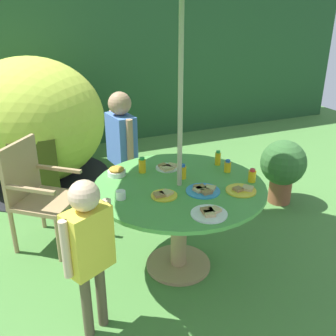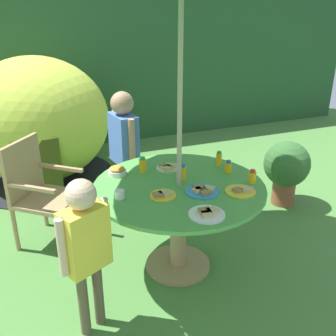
{
  "view_description": "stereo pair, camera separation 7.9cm",
  "coord_description": "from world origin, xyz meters",
  "px_view_note": "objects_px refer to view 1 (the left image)",
  "views": [
    {
      "loc": [
        -1.12,
        -2.43,
        2.05
      ],
      "look_at": [
        -0.03,
        0.15,
        0.84
      ],
      "focal_mm": 41.59,
      "sensor_mm": 36.0,
      "label": 1
    },
    {
      "loc": [
        -1.05,
        -2.46,
        2.05
      ],
      "look_at": [
        -0.03,
        0.15,
        0.84
      ],
      "focal_mm": 41.59,
      "sensor_mm": 36.0,
      "label": 2
    }
  ],
  "objects_px": {
    "dome_tent": "(32,122)",
    "snack_bowl": "(117,171)",
    "garden_table": "(179,204)",
    "juice_bottle_mid_left": "(228,166)",
    "child_in_yellow_shirt": "(88,240)",
    "plate_center_front": "(167,167)",
    "plate_near_left": "(203,190)",
    "plate_front_edge": "(164,195)",
    "juice_bottle_center_back": "(142,165)",
    "juice_bottle_mid_right": "(252,176)",
    "plate_far_right": "(209,213)",
    "child_in_blue_shirt": "(121,140)",
    "juice_bottle_back_edge": "(218,158)",
    "juice_bottle_near_right": "(183,172)",
    "potted_plant": "(283,166)",
    "cup_near": "(121,195)",
    "plate_far_left": "(242,190)",
    "wooden_chair": "(36,190)"
  },
  "relations": [
    {
      "from": "potted_plant",
      "to": "juice_bottle_center_back",
      "type": "bearing_deg",
      "value": -170.82
    },
    {
      "from": "plate_center_front",
      "to": "juice_bottle_near_right",
      "type": "distance_m",
      "value": 0.23
    },
    {
      "from": "child_in_yellow_shirt",
      "to": "juice_bottle_near_right",
      "type": "xyz_separation_m",
      "value": [
        0.86,
        0.5,
        0.1
      ]
    },
    {
      "from": "plate_near_left",
      "to": "child_in_yellow_shirt",
      "type": "bearing_deg",
      "value": -165.75
    },
    {
      "from": "garden_table",
      "to": "juice_bottle_center_back",
      "type": "relative_size",
      "value": 10.28
    },
    {
      "from": "child_in_blue_shirt",
      "to": "plate_near_left",
      "type": "bearing_deg",
      "value": 4.08
    },
    {
      "from": "garden_table",
      "to": "wooden_chair",
      "type": "height_order",
      "value": "wooden_chair"
    },
    {
      "from": "child_in_yellow_shirt",
      "to": "plate_far_right",
      "type": "xyz_separation_m",
      "value": [
        0.79,
        -0.08,
        0.06
      ]
    },
    {
      "from": "potted_plant",
      "to": "wooden_chair",
      "type": "bearing_deg",
      "value": 175.16
    },
    {
      "from": "potted_plant",
      "to": "child_in_blue_shirt",
      "type": "xyz_separation_m",
      "value": [
        -1.65,
        0.4,
        0.39
      ]
    },
    {
      "from": "plate_far_left",
      "to": "juice_bottle_near_right",
      "type": "xyz_separation_m",
      "value": [
        -0.31,
        0.38,
        0.05
      ]
    },
    {
      "from": "child_in_yellow_shirt",
      "to": "juice_bottle_center_back",
      "type": "xyz_separation_m",
      "value": [
        0.61,
        0.74,
        0.11
      ]
    },
    {
      "from": "wooden_chair",
      "to": "plate_center_front",
      "type": "bearing_deg",
      "value": -76.42
    },
    {
      "from": "plate_front_edge",
      "to": "dome_tent",
      "type": "bearing_deg",
      "value": 106.2
    },
    {
      "from": "plate_center_front",
      "to": "snack_bowl",
      "type": "bearing_deg",
      "value": 174.84
    },
    {
      "from": "dome_tent",
      "to": "child_in_blue_shirt",
      "type": "distance_m",
      "value": 1.45
    },
    {
      "from": "dome_tent",
      "to": "plate_center_front",
      "type": "height_order",
      "value": "dome_tent"
    },
    {
      "from": "wooden_chair",
      "to": "potted_plant",
      "type": "height_order",
      "value": "wooden_chair"
    },
    {
      "from": "garden_table",
      "to": "cup_near",
      "type": "relative_size",
      "value": 19.08
    },
    {
      "from": "plate_center_front",
      "to": "cup_near",
      "type": "distance_m",
      "value": 0.63
    },
    {
      "from": "plate_center_front",
      "to": "juice_bottle_near_right",
      "type": "height_order",
      "value": "juice_bottle_near_right"
    },
    {
      "from": "garden_table",
      "to": "plate_center_front",
      "type": "relative_size",
      "value": 6.79
    },
    {
      "from": "plate_front_edge",
      "to": "juice_bottle_back_edge",
      "type": "relative_size",
      "value": 1.52
    },
    {
      "from": "garden_table",
      "to": "juice_bottle_mid_left",
      "type": "relative_size",
      "value": 12.72
    },
    {
      "from": "snack_bowl",
      "to": "juice_bottle_mid_right",
      "type": "relative_size",
      "value": 1.37
    },
    {
      "from": "plate_far_left",
      "to": "cup_near",
      "type": "distance_m",
      "value": 0.89
    },
    {
      "from": "child_in_yellow_shirt",
      "to": "juice_bottle_back_edge",
      "type": "distance_m",
      "value": 1.41
    },
    {
      "from": "child_in_blue_shirt",
      "to": "juice_bottle_back_edge",
      "type": "xyz_separation_m",
      "value": [
        0.62,
        -0.77,
        -0.0
      ]
    },
    {
      "from": "juice_bottle_near_right",
      "to": "plate_near_left",
      "type": "bearing_deg",
      "value": -81.39
    },
    {
      "from": "dome_tent",
      "to": "snack_bowl",
      "type": "bearing_deg",
      "value": -69.42
    },
    {
      "from": "dome_tent",
      "to": "juice_bottle_near_right",
      "type": "relative_size",
      "value": 16.04
    },
    {
      "from": "garden_table",
      "to": "plate_center_front",
      "type": "xyz_separation_m",
      "value": [
        0.04,
        0.32,
        0.18
      ]
    },
    {
      "from": "potted_plant",
      "to": "plate_near_left",
      "type": "height_order",
      "value": "plate_near_left"
    },
    {
      "from": "garden_table",
      "to": "plate_near_left",
      "type": "distance_m",
      "value": 0.27
    },
    {
      "from": "juice_bottle_center_back",
      "to": "juice_bottle_mid_left",
      "type": "xyz_separation_m",
      "value": [
        0.65,
        -0.26,
        -0.01
      ]
    },
    {
      "from": "plate_center_front",
      "to": "plate_far_right",
      "type": "bearing_deg",
      "value": -92.86
    },
    {
      "from": "juice_bottle_near_right",
      "to": "juice_bottle_center_back",
      "type": "bearing_deg",
      "value": 137.25
    },
    {
      "from": "juice_bottle_mid_right",
      "to": "plate_far_right",
      "type": "bearing_deg",
      "value": -149.64
    },
    {
      "from": "child_in_yellow_shirt",
      "to": "cup_near",
      "type": "xyz_separation_m",
      "value": [
        0.31,
        0.36,
        0.08
      ]
    },
    {
      "from": "juice_bottle_mid_left",
      "to": "wooden_chair",
      "type": "bearing_deg",
      "value": 153.09
    },
    {
      "from": "child_in_yellow_shirt",
      "to": "juice_bottle_mid_left",
      "type": "bearing_deg",
      "value": -6.31
    },
    {
      "from": "juice_bottle_back_edge",
      "to": "wooden_chair",
      "type": "bearing_deg",
      "value": 158.33
    },
    {
      "from": "snack_bowl",
      "to": "plate_front_edge",
      "type": "height_order",
      "value": "snack_bowl"
    },
    {
      "from": "potted_plant",
      "to": "plate_near_left",
      "type": "distance_m",
      "value": 1.62
    },
    {
      "from": "child_in_blue_shirt",
      "to": "plate_center_front",
      "type": "height_order",
      "value": "child_in_blue_shirt"
    },
    {
      "from": "juice_bottle_center_back",
      "to": "juice_bottle_back_edge",
      "type": "height_order",
      "value": "juice_bottle_center_back"
    },
    {
      "from": "garden_table",
      "to": "wooden_chair",
      "type": "bearing_deg",
      "value": 140.81
    },
    {
      "from": "plate_near_left",
      "to": "plate_front_edge",
      "type": "bearing_deg",
      "value": 171.2
    },
    {
      "from": "garden_table",
      "to": "plate_front_edge",
      "type": "bearing_deg",
      "value": -144.65
    },
    {
      "from": "garden_table",
      "to": "plate_near_left",
      "type": "height_order",
      "value": "plate_near_left"
    }
  ]
}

